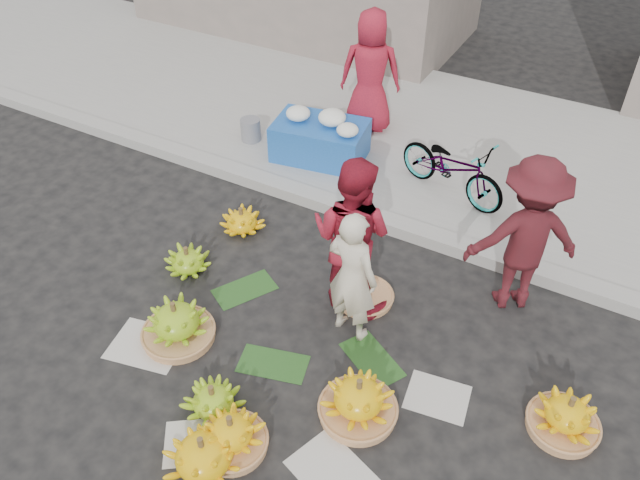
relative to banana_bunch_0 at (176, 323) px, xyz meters
The scene contains 22 objects.
ground 1.17m from the banana_bunch_0, 18.57° to the left, with size 80.00×80.00×0.00m, color black.
curb 2.79m from the banana_bunch_0, 67.00° to the left, with size 40.00×0.25×0.15m, color #999690.
sidewalk 4.79m from the banana_bunch_0, 76.86° to the left, with size 40.00×4.00×0.12m, color #999690.
newspaper_scatter 1.19m from the banana_bunch_0, 21.73° to the right, with size 3.20×1.80×0.00m, color beige, non-canonical shape.
banana_leaves 1.16m from the banana_bunch_0, 29.77° to the left, with size 2.00×1.00×0.00m, color #1D4818, non-canonical shape.
banana_bunch_0 is the anchor object (origin of this frame).
banana_bunch_1 0.95m from the banana_bunch_0, 32.53° to the right, with size 0.53×0.53×0.32m.
banana_bunch_2 1.46m from the banana_bunch_0, 42.93° to the right, with size 0.73×0.73×0.40m.
banana_bunch_3 1.37m from the banana_bunch_0, 32.21° to the right, with size 0.58×0.58×0.41m.
banana_bunch_4 1.93m from the banana_bunch_0, ahead, with size 0.76×0.76×0.47m.
banana_bunch_5 3.62m from the banana_bunch_0, 12.48° to the left, with size 0.60×0.60×0.43m.
banana_bunch_6 0.99m from the banana_bunch_0, 122.57° to the left, with size 0.50×0.50×0.31m.
banana_bunch_7 1.75m from the banana_bunch_0, 103.44° to the left, with size 0.62×0.62×0.32m.
basket_spare 1.94m from the banana_bunch_0, 44.66° to the left, with size 0.59×0.59×0.07m, color #B1774A.
incense_stack 1.90m from the banana_bunch_0, ahead, with size 0.22×0.07×0.09m, color red.
vendor_cream 1.77m from the banana_bunch_0, 32.56° to the left, with size 0.53×0.35×1.46m, color beige.
vendor_red 1.90m from the banana_bunch_0, 46.31° to the left, with size 0.84×0.65×1.73m, color #B41B2D.
man_striped 3.48m from the banana_bunch_0, 37.79° to the left, with size 1.12×0.64×1.72m, color maroon.
flower_table 3.41m from the banana_bunch_0, 94.69° to the left, with size 1.31×0.93×0.70m.
grey_bucket 3.57m from the banana_bunch_0, 112.13° to the left, with size 0.28×0.28×0.31m, color slate.
flower_vendor 4.47m from the banana_bunch_0, 90.74° to the left, with size 0.84×0.55×1.71m, color #B41B2D.
bicycle 3.77m from the banana_bunch_0, 65.87° to the left, with size 1.49×0.52×0.79m, color gray.
Camera 1 is at (2.10, -3.27, 4.72)m, focal length 35.00 mm.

